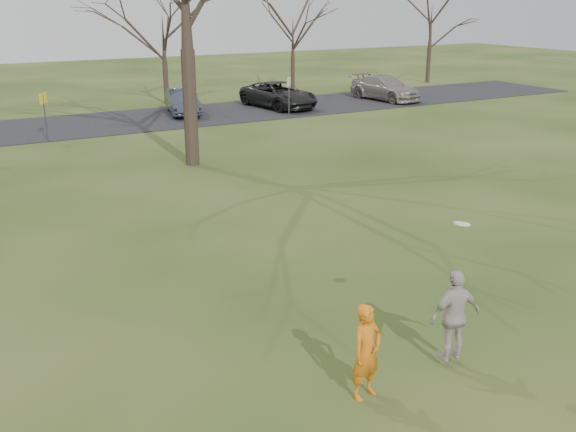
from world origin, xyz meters
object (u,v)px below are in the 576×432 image
object	(u,v)px
player_defender	(367,352)
car_7	(385,88)
catching_play	(455,315)
car_5	(183,102)
car_6	(279,95)

from	to	relation	value
player_defender	car_7	world-z (taller)	player_defender
player_defender	catching_play	size ratio (longest dim) A/B	0.65
car_5	catching_play	size ratio (longest dim) A/B	1.66
car_7	catching_play	size ratio (longest dim) A/B	1.99
player_defender	car_5	world-z (taller)	player_defender
player_defender	car_6	world-z (taller)	player_defender
car_7	player_defender	bearing A→B (deg)	-135.38
car_5	car_7	distance (m)	12.53
car_6	catching_play	xyz separation A→B (m)	(-10.30, -25.47, 0.20)
car_6	player_defender	bearing A→B (deg)	-124.13
player_defender	catching_play	xyz separation A→B (m)	(1.82, 0.05, 0.16)
car_5	catching_play	bearing A→B (deg)	-88.04
player_defender	car_5	distance (m)	26.85
car_5	car_6	size ratio (longest dim) A/B	0.79
player_defender	car_6	size ratio (longest dim) A/B	0.31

